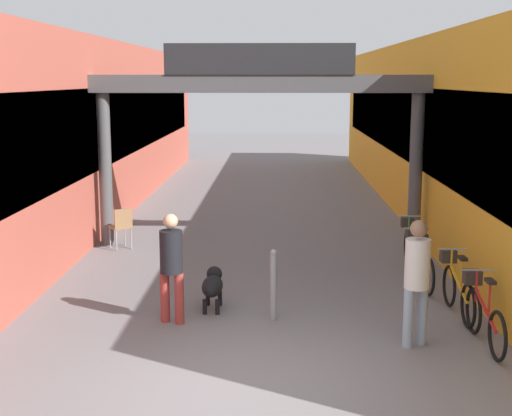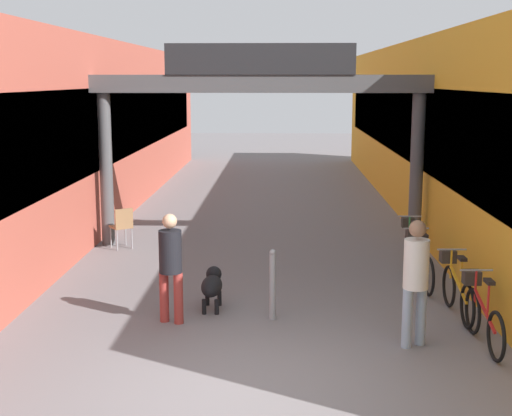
# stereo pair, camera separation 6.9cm
# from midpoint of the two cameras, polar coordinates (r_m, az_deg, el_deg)

# --- Properties ---
(ground_plane) EXTENTS (80.00, 80.00, 0.00)m
(ground_plane) POSITION_cam_midpoint_polar(r_m,az_deg,el_deg) (8.74, -0.88, -14.08)
(ground_plane) COLOR slate
(storefront_left) EXTENTS (3.00, 26.00, 4.54)m
(storefront_left) POSITION_cam_midpoint_polar(r_m,az_deg,el_deg) (19.78, -14.24, 6.12)
(storefront_left) COLOR #B25142
(storefront_left) RESTS_ON ground_plane
(storefront_right) EXTENTS (3.00, 26.00, 4.54)m
(storefront_right) POSITION_cam_midpoint_polar(r_m,az_deg,el_deg) (19.56, 15.94, 6.00)
(storefront_right) COLOR gold
(storefront_right) RESTS_ON ground_plane
(arcade_sign_gateway) EXTENTS (7.40, 0.47, 4.33)m
(arcade_sign_gateway) POSITION_cam_midpoint_polar(r_m,az_deg,el_deg) (15.22, 0.47, 8.34)
(arcade_sign_gateway) COLOR #4C4C4F
(arcade_sign_gateway) RESTS_ON ground_plane
(pedestrian_with_dog) EXTENTS (0.43, 0.43, 1.66)m
(pedestrian_with_dog) POSITION_cam_midpoint_polar(r_m,az_deg,el_deg) (10.64, -6.67, -4.24)
(pedestrian_with_dog) COLOR #99332D
(pedestrian_with_dog) RESTS_ON ground_plane
(pedestrian_companion) EXTENTS (0.46, 0.46, 1.76)m
(pedestrian_companion) POSITION_cam_midpoint_polar(r_m,az_deg,el_deg) (9.87, 12.86, -5.22)
(pedestrian_companion) COLOR #8C9EB2
(pedestrian_companion) RESTS_ON ground_plane
(dog_on_leash) EXTENTS (0.34, 0.84, 0.62)m
(dog_on_leash) POSITION_cam_midpoint_polar(r_m,az_deg,el_deg) (11.38, -3.35, -6.14)
(dog_on_leash) COLOR black
(dog_on_leash) RESTS_ON ground_plane
(bicycle_red_nearest) EXTENTS (0.46, 1.69, 0.98)m
(bicycle_red_nearest) POSITION_cam_midpoint_polar(r_m,az_deg,el_deg) (10.36, 17.80, -8.03)
(bicycle_red_nearest) COLOR black
(bicycle_red_nearest) RESTS_ON ground_plane
(bicycle_orange_second) EXTENTS (0.46, 1.69, 0.98)m
(bicycle_orange_second) POSITION_cam_midpoint_polar(r_m,az_deg,el_deg) (11.49, 15.89, -6.12)
(bicycle_orange_second) COLOR black
(bicycle_orange_second) RESTS_ON ground_plane
(bicycle_silver_third) EXTENTS (0.46, 1.69, 0.98)m
(bicycle_silver_third) POSITION_cam_midpoint_polar(r_m,az_deg,el_deg) (12.93, 13.11, -4.17)
(bicycle_silver_third) COLOR black
(bicycle_silver_third) RESTS_ON ground_plane
(bicycle_green_farthest) EXTENTS (0.46, 1.69, 0.98)m
(bicycle_green_farthest) POSITION_cam_midpoint_polar(r_m,az_deg,el_deg) (14.04, 12.48, -3.00)
(bicycle_green_farthest) COLOR black
(bicycle_green_farthest) RESTS_ON ground_plane
(bollard_post_metal) EXTENTS (0.10, 0.10, 1.10)m
(bollard_post_metal) POSITION_cam_midpoint_polar(r_m,az_deg,el_deg) (10.81, 1.52, -6.10)
(bollard_post_metal) COLOR gray
(bollard_post_metal) RESTS_ON ground_plane
(cafe_chair_wood_nearer) EXTENTS (0.56, 0.56, 0.89)m
(cafe_chair_wood_nearer) POSITION_cam_midpoint_polar(r_m,az_deg,el_deg) (15.51, -10.52, -1.28)
(cafe_chair_wood_nearer) COLOR gray
(cafe_chair_wood_nearer) RESTS_ON ground_plane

